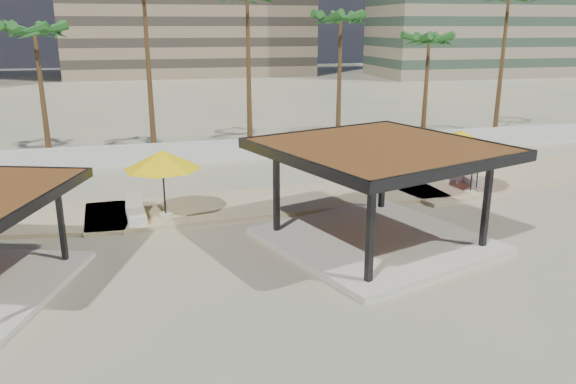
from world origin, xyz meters
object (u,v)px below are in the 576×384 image
lounger_b (454,173)px  lounger_c (408,173)px  umbrella_c (480,148)px  lounger_a (136,214)px  pavilion_central (378,185)px  lounger_d (470,178)px

lounger_b → lounger_c: (-2.28, 0.62, -0.00)m
umbrella_c → lounger_c: (-2.05, 3.07, -1.87)m
umbrella_c → lounger_a: umbrella_c is taller
pavilion_central → lounger_c: (5.02, 7.82, -1.84)m
lounger_a → lounger_b: size_ratio=1.00×
lounger_c → umbrella_c: bearing=-160.8°
umbrella_c → lounger_a: bearing=-178.8°
pavilion_central → lounger_a: 9.83m
lounger_b → pavilion_central: bearing=160.5°
umbrella_c → lounger_a: (-15.65, -0.32, -1.86)m
pavilion_central → lounger_a: size_ratio=4.24×
lounger_b → lounger_d: bearing=-141.0°
lounger_b → lounger_d: 1.15m
lounger_b → lounger_d: lounger_b is taller
lounger_b → lounger_a: bearing=125.8°
umbrella_c → lounger_b: 3.09m
umbrella_c → lounger_b: size_ratio=1.35×
lounger_a → pavilion_central: bearing=-122.7°
lounger_d → lounger_b: bearing=21.9°
umbrella_c → lounger_c: umbrella_c is taller
lounger_b → umbrella_c: bearing=-159.6°
pavilion_central → lounger_b: size_ratio=4.22×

